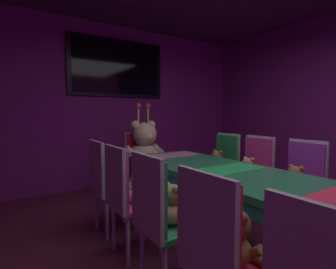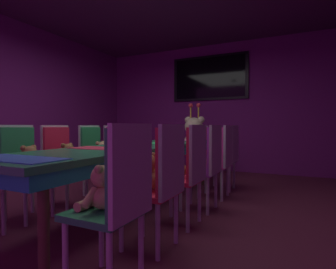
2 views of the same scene
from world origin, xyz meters
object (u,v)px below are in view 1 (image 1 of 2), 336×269
teddy_left_2 (236,241)px  teddy_right_3 (295,181)px  teddy_left_5 (117,176)px  king_teddy_bear (145,148)px  teddy_left_4 (138,190)px  chair_right_4 (255,168)px  chair_left_4 (124,190)px  teddy_right_5 (216,163)px  teddy_left_3 (174,207)px  chair_left_5 (104,178)px  throne_chair (140,158)px  chair_right_5 (224,161)px  chair_left_2 (216,247)px  teddy_right_4 (247,170)px  banquet_table (273,192)px  wall_tv (118,68)px  chair_right_3 (303,178)px

teddy_left_2 → teddy_right_3: teddy_left_2 is taller
teddy_left_5 → king_teddy_bear: (0.72, 0.73, 0.17)m
teddy_left_2 → teddy_left_4: teddy_left_2 is taller
chair_right_4 → teddy_left_5: bearing=-18.0°
chair_left_4 → teddy_right_5: chair_left_4 is taller
teddy_right_3 → chair_right_4: bearing=-103.6°
teddy_left_3 → chair_left_5: size_ratio=0.32×
chair_left_5 → teddy_right_3: 1.95m
teddy_left_3 → chair_right_4: size_ratio=0.32×
chair_right_4 → throne_chair: bearing=-58.4°
teddy_left_3 → teddy_right_5: size_ratio=0.99×
chair_left_5 → chair_right_4: bearing=-16.5°
chair_right_5 → teddy_right_5: chair_right_5 is taller
chair_left_5 → teddy_left_2: bearing=-85.2°
teddy_left_3 → king_teddy_bear: 1.95m
chair_left_2 → teddy_right_3: (1.60, 0.56, -0.02)m
chair_left_4 → throne_chair: (0.87, 1.42, 0.00)m
chair_right_4 → teddy_left_3: bearing=19.2°
chair_left_5 → teddy_left_5: 0.15m
throne_chair → teddy_right_4: bearing=27.2°
banquet_table → chair_right_4: (0.88, 0.86, -0.06)m
chair_right_5 → teddy_right_5: 0.15m
teddy_left_2 → teddy_right_4: (1.46, 1.16, -0.01)m
teddy_left_2 → king_teddy_bear: king_teddy_bear is taller
chair_left_5 → king_teddy_bear: size_ratio=1.03×
teddy_left_4 → teddy_left_5: bearing=89.2°
teddy_right_3 → chair_right_5: (0.12, 1.12, 0.02)m
banquet_table → teddy_right_3: bearing=19.7°
teddy_left_3 → chair_right_4: chair_right_4 is taller
teddy_left_2 → throne_chair: size_ratio=0.33×
chair_right_4 → chair_right_5: size_ratio=1.00×
chair_left_2 → teddy_left_4: 1.17m
chair_left_5 → wall_tv: (0.87, 1.73, 1.45)m
teddy_right_4 → chair_right_5: 0.53m
teddy_right_3 → teddy_right_5: 1.12m
chair_left_5 → teddy_right_4: chair_left_5 is taller
chair_left_4 → chair_right_3: same height
wall_tv → chair_right_4: bearing=-68.7°
chair_left_2 → chair_left_4: same height
king_teddy_bear → teddy_right_3: bearing=21.5°
teddy_right_5 → wall_tv: wall_tv is taller
king_teddy_bear → teddy_left_2: bearing=-16.8°
teddy_left_4 → wall_tv: size_ratio=0.17×
teddy_right_3 → teddy_right_4: 0.60m
chair_right_3 → teddy_right_3: bearing=-0.0°
chair_right_3 → teddy_right_3: 0.14m
banquet_table → chair_left_4: (-0.87, 0.86, -0.06)m
teddy_right_3 → chair_right_5: chair_right_5 is taller
teddy_right_5 → teddy_right_3: bearing=91.1°
teddy_right_3 → throne_chair: 2.15m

